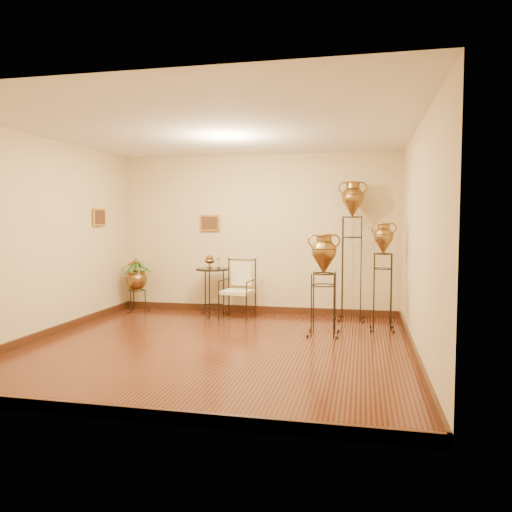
% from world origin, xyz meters
% --- Properties ---
extents(ground, '(5.00, 5.00, 0.00)m').
position_xyz_m(ground, '(0.00, 0.00, 0.00)').
color(ground, '#612E17').
rests_on(ground, ground).
extents(room_shell, '(5.02, 5.02, 2.81)m').
position_xyz_m(room_shell, '(-0.01, 0.01, 1.73)').
color(room_shell, beige).
rests_on(room_shell, ground).
extents(amphora_tall, '(0.53, 0.53, 2.30)m').
position_xyz_m(amphora_tall, '(1.68, 2.15, 1.17)').
color(amphora_tall, black).
rests_on(amphora_tall, ground).
extents(amphora_mid, '(0.43, 0.43, 1.63)m').
position_xyz_m(amphora_mid, '(2.15, 1.48, 0.82)').
color(amphora_mid, black).
rests_on(amphora_mid, ground).
extents(amphora_short, '(0.48, 0.48, 1.48)m').
position_xyz_m(amphora_short, '(1.31, 0.96, 0.74)').
color(amphora_short, black).
rests_on(amphora_short, ground).
extents(planter_urn, '(0.62, 0.62, 1.12)m').
position_xyz_m(planter_urn, '(-2.15, 2.15, 0.63)').
color(planter_urn, black).
rests_on(planter_urn, ground).
extents(armchair, '(0.61, 0.58, 0.99)m').
position_xyz_m(armchair, '(-0.18, 1.84, 0.50)').
color(armchair, black).
rests_on(armchair, ground).
extents(side_table, '(0.66, 0.66, 1.04)m').
position_xyz_m(side_table, '(-0.68, 2.05, 0.43)').
color(side_table, black).
rests_on(side_table, ground).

